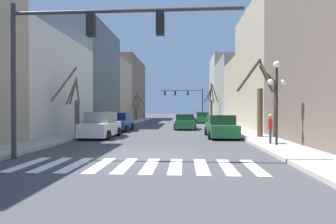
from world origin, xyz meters
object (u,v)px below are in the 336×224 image
car_parked_right_near (101,126)px  car_parked_right_mid (202,118)px  street_tree_right_near (74,106)px  traffic_signal_near (82,42)px  car_at_intersection (185,122)px  traffic_signal_far (187,96)px  pedestrian_crossing_street (107,118)px  pedestrian_on_left_sidewalk (107,117)px  pedestrian_on_right_sidewalk (270,126)px  street_tree_right_far (260,99)px  car_parked_left_mid (221,127)px  street_tree_right_mid (211,102)px  street_tree_left_far (137,109)px  street_lamp_right_corner (277,86)px  car_parked_right_far (199,116)px  car_driving_away_lane (120,122)px

car_parked_right_near → car_parked_right_mid: bearing=-22.2°
street_tree_right_near → car_parked_right_near: bearing=-17.0°
traffic_signal_near → car_at_intersection: size_ratio=2.04×
traffic_signal_far → street_tree_right_near: traffic_signal_far is taller
car_parked_right_near → pedestrian_crossing_street: bearing=13.7°
pedestrian_on_left_sidewalk → street_tree_right_near: 9.29m
pedestrian_on_right_sidewalk → street_tree_right_far: 3.90m
car_parked_left_mid → street_tree_right_mid: bearing=-4.3°
street_tree_right_near → street_tree_right_mid: 29.69m
traffic_signal_near → pedestrian_crossing_street: traffic_signal_near is taller
pedestrian_crossing_street → street_tree_left_far: (-0.62, 19.49, 0.98)m
street_lamp_right_corner → street_tree_right_far: bearing=85.0°
car_parked_left_mid → car_parked_right_far: bearing=-0.1°
car_parked_right_far → car_parked_left_mid: size_ratio=1.00×
traffic_signal_far → street_tree_right_near: (-8.55, -33.15, -2.41)m
car_driving_away_lane → pedestrian_crossing_street: pedestrian_crossing_street is taller
traffic_signal_far → pedestrian_on_right_sidewalk: (4.33, -37.48, -3.56)m
pedestrian_on_right_sidewalk → traffic_signal_far: bearing=25.4°
car_parked_right_near → car_parked_right_far: car_parked_right_near is taller
car_parked_right_far → pedestrian_on_left_sidewalk: size_ratio=2.87×
car_parked_right_near → car_parked_left_mid: size_ratio=0.91×
street_lamp_right_corner → pedestrian_on_right_sidewalk: bearing=97.0°
traffic_signal_far → pedestrian_crossing_street: size_ratio=5.13×
traffic_signal_near → car_parked_left_mid: size_ratio=1.88×
pedestrian_on_left_sidewalk → traffic_signal_far: bearing=-38.6°
traffic_signal_near → pedestrian_crossing_street: 16.26m
car_parked_right_near → pedestrian_on_left_sidewalk: 10.24m
car_parked_right_far → pedestrian_on_left_sidewalk: (-11.19, -19.92, 0.38)m
street_lamp_right_corner → street_tree_right_near: (-12.97, 5.04, -0.99)m
car_at_intersection → car_parked_left_mid: 8.06m
pedestrian_crossing_street → street_tree_left_far: size_ratio=0.35×
street_tree_right_near → street_tree_right_far: street_tree_right_far is taller
car_parked_right_mid → street_tree_right_near: (-10.82, -20.31, 1.50)m
car_parked_right_mid → street_tree_right_far: street_tree_right_far is taller
car_parked_right_mid → pedestrian_on_right_sidewalk: size_ratio=2.94×
pedestrian_crossing_street → street_tree_right_mid: street_tree_right_mid is taller
traffic_signal_far → car_parked_right_mid: traffic_signal_far is taller
street_lamp_right_corner → car_driving_away_lane: size_ratio=0.97×
car_parked_right_far → street_tree_right_mid: (1.95, -2.37, 2.46)m
car_parked_right_near → street_tree_left_far: street_tree_left_far is taller
traffic_signal_far → pedestrian_on_left_sidewalk: 25.77m
traffic_signal_near → car_parked_right_far: 38.81m
street_tree_right_far → street_tree_right_mid: street_tree_right_mid is taller
car_parked_right_near → car_parked_right_far: (8.60, 29.83, -0.06)m
street_tree_right_mid → street_tree_right_far: bearing=-88.9°
pedestrian_on_right_sidewalk → street_tree_left_far: (-13.01, 30.37, 1.00)m
car_parked_right_mid → street_tree_right_far: size_ratio=0.88×
car_parked_left_mid → pedestrian_on_right_sidewalk: pedestrian_on_right_sidewalk is taller
street_lamp_right_corner → street_tree_right_mid: 31.81m
car_at_intersection → street_tree_left_far: (-8.35, 18.37, 1.38)m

